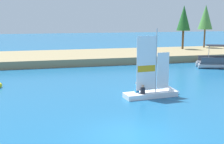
{
  "coord_description": "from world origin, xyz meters",
  "views": [
    {
      "loc": [
        -4.35,
        -13.33,
        5.74
      ],
      "look_at": [
        1.84,
        10.73,
        1.2
      ],
      "focal_mm": 47.75,
      "sensor_mm": 36.0,
      "label": 1
    }
  ],
  "objects_px": {
    "sailboat": "(159,91)",
    "channel_buoy": "(0,85)",
    "shoreline_tree_centre": "(206,17)",
    "wooden_dock": "(213,63)",
    "shoreline_tree_midleft": "(184,18)"
  },
  "relations": [
    {
      "from": "shoreline_tree_centre",
      "to": "wooden_dock",
      "type": "distance_m",
      "value": 13.54
    },
    {
      "from": "shoreline_tree_centre",
      "to": "channel_buoy",
      "type": "distance_m",
      "value": 35.33
    },
    {
      "from": "wooden_dock",
      "to": "shoreline_tree_centre",
      "type": "bearing_deg",
      "value": 63.83
    },
    {
      "from": "shoreline_tree_centre",
      "to": "channel_buoy",
      "type": "bearing_deg",
      "value": -149.05
    },
    {
      "from": "wooden_dock",
      "to": "sailboat",
      "type": "distance_m",
      "value": 17.94
    },
    {
      "from": "wooden_dock",
      "to": "shoreline_tree_midleft",
      "type": "bearing_deg",
      "value": 84.77
    },
    {
      "from": "sailboat",
      "to": "shoreline_tree_midleft",
      "type": "bearing_deg",
      "value": 52.96
    },
    {
      "from": "channel_buoy",
      "to": "wooden_dock",
      "type": "bearing_deg",
      "value": 15.7
    },
    {
      "from": "shoreline_tree_centre",
      "to": "sailboat",
      "type": "relative_size",
      "value": 1.28
    },
    {
      "from": "wooden_dock",
      "to": "channel_buoy",
      "type": "height_order",
      "value": "channel_buoy"
    },
    {
      "from": "sailboat",
      "to": "shoreline_tree_centre",
      "type": "bearing_deg",
      "value": 46.74
    },
    {
      "from": "sailboat",
      "to": "channel_buoy",
      "type": "height_order",
      "value": "sailboat"
    },
    {
      "from": "sailboat",
      "to": "channel_buoy",
      "type": "relative_size",
      "value": 12.69
    },
    {
      "from": "shoreline_tree_centre",
      "to": "shoreline_tree_midleft",
      "type": "bearing_deg",
      "value": -164.65
    },
    {
      "from": "shoreline_tree_midleft",
      "to": "shoreline_tree_centre",
      "type": "xyz_separation_m",
      "value": [
        4.54,
        1.25,
        0.16
      ]
    }
  ]
}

